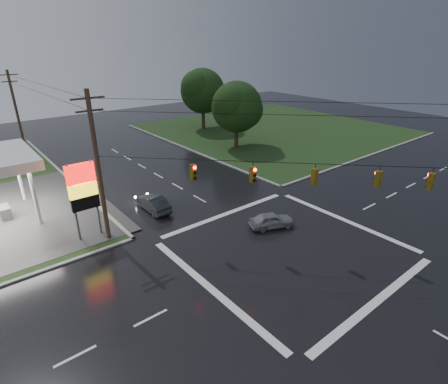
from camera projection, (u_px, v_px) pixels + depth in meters
ground at (287, 248)px, 25.24m from camera, size 120.00×120.00×0.00m
grass_ne at (275, 129)px, 58.73m from camera, size 36.00×36.00×0.08m
pylon_sign at (83, 189)px, 25.10m from camera, size 2.00×0.35×6.00m
utility_pole_nw at (98, 167)px, 24.28m from camera, size 2.20×0.32×11.00m
utility_pole_n at (17, 111)px, 44.73m from camera, size 2.20×0.32×10.50m
traffic_signals at (295, 163)px, 22.65m from camera, size 26.87×26.87×1.47m
tree_ne_near at (238, 107)px, 46.85m from camera, size 7.99×6.80×8.98m
tree_ne_far at (203, 91)px, 56.90m from camera, size 8.46×7.20×9.80m
car_north at (153, 203)px, 30.62m from camera, size 1.48×4.17×1.37m
car_crossing at (271, 220)px, 27.89m from camera, size 3.89×2.71×1.23m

